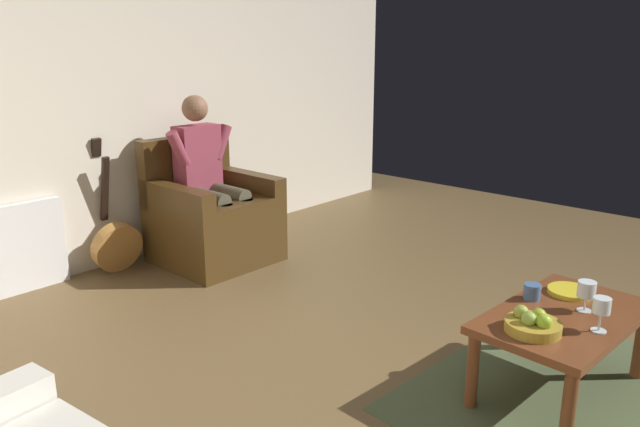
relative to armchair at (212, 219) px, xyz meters
name	(u,v)px	position (x,y,z in m)	size (l,w,h in m)	color
ground_plane	(510,391)	(0.24, 2.68, -0.34)	(7.66, 7.66, 0.00)	brown
wall_back	(137,91)	(0.24, -0.54, 0.99)	(6.11, 0.06, 2.67)	beige
rug	(556,390)	(0.08, 2.85, -0.34)	(1.66, 1.17, 0.01)	#485334
armchair	(212,219)	(0.00, 0.00, 0.00)	(0.83, 0.83, 0.98)	#422C12
person_seated	(209,174)	(0.00, -0.01, 0.36)	(0.61, 0.62, 1.31)	#8F3748
coffee_table	(564,325)	(0.08, 2.85, 0.02)	(0.99, 0.63, 0.43)	brown
guitar	(116,243)	(0.65, -0.34, -0.11)	(0.39, 0.29, 1.02)	#BC803D
radiator	(18,249)	(1.33, -0.47, -0.02)	(0.66, 0.06, 0.64)	white
wine_glass_near	(586,291)	(-0.01, 2.91, 0.19)	(0.09, 0.09, 0.16)	silver
wine_glass_far	(602,308)	(0.17, 3.03, 0.21)	(0.08, 0.08, 0.17)	silver
fruit_bowl	(533,324)	(0.38, 2.81, 0.13)	(0.25, 0.25, 0.11)	olive
decorative_dish	(570,291)	(-0.18, 2.77, 0.10)	(0.23, 0.23, 0.02)	gold
candle_jar	(532,292)	(0.02, 2.65, 0.13)	(0.09, 0.09, 0.08)	#43608D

